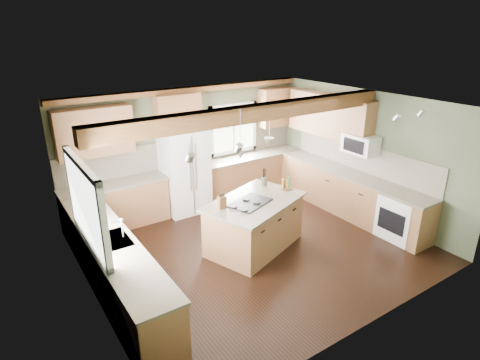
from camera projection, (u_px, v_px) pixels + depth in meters
floor at (254, 247)px, 7.32m from camera, size 5.60×5.60×0.00m
ceiling at (256, 105)px, 6.38m from camera, size 5.60×5.60×0.00m
wall_back at (188, 146)px, 8.79m from camera, size 5.60×0.00×5.60m
wall_left at (87, 223)px, 5.40m from camera, size 0.00×5.00×5.00m
wall_right at (364, 154)px, 8.30m from camera, size 0.00×5.00×5.00m
ceiling_beam at (255, 113)px, 6.45m from camera, size 5.55×0.26×0.26m
soffit_trim at (188, 90)px, 8.26m from camera, size 5.55×0.20×0.10m
backsplash_back at (189, 151)px, 8.81m from camera, size 5.58×0.03×0.58m
backsplash_right at (362, 157)px, 8.37m from camera, size 0.03×3.70×0.58m
base_cab_back_left at (116, 206)px, 7.94m from camera, size 2.02×0.60×0.88m
counter_back_left at (114, 185)px, 7.77m from camera, size 2.06×0.64×0.04m
base_cab_back_right at (251, 174)px, 9.64m from camera, size 2.62×0.60×0.88m
counter_back_right at (251, 156)px, 9.47m from camera, size 2.66×0.64×0.04m
base_cab_left at (115, 269)px, 5.90m from camera, size 0.60×3.70×0.88m
counter_left at (111, 241)px, 5.74m from camera, size 0.64×3.74×0.04m
base_cab_right at (348, 194)px, 8.50m from camera, size 0.60×3.70×0.88m
counter_right at (351, 174)px, 8.33m from camera, size 0.64×3.74×0.04m
upper_cab_back_left at (94, 132)px, 7.38m from camera, size 1.40×0.35×0.90m
upper_cab_over_fridge at (177, 111)px, 8.19m from camera, size 0.96×0.35×0.70m
upper_cab_right at (329, 116)px, 8.67m from camera, size 0.35×2.20×0.90m
upper_cab_back_corner at (276, 107)px, 9.61m from camera, size 0.90×0.35×0.90m
window_left at (85, 205)px, 5.36m from camera, size 0.04×1.60×1.05m
window_back at (233, 128)px, 9.28m from camera, size 1.10×0.04×1.00m
sink at (111, 241)px, 5.74m from camera, size 0.50×0.65×0.03m
faucet at (122, 229)px, 5.78m from camera, size 0.02×0.02×0.28m
dishwasher at (149, 319)px, 4.91m from camera, size 0.60×0.60×0.84m
oven at (401, 217)px, 7.49m from camera, size 0.60×0.72×0.84m
microwave at (360, 144)px, 8.06m from camera, size 0.40×0.70×0.38m
pendant_left at (240, 154)px, 6.35m from camera, size 0.18×0.18×0.16m
pendant_right at (269, 142)px, 6.99m from camera, size 0.18×0.18×0.16m
refrigerator at (185, 171)px, 8.48m from camera, size 0.90×0.74×1.80m
island at (254, 225)px, 7.19m from camera, size 1.93×1.54×0.88m
island_top at (255, 202)px, 7.03m from camera, size 2.08×1.68×0.04m
cooktop at (250, 203)px, 6.91m from camera, size 0.85×0.70×0.02m
knife_block at (222, 202)px, 6.68m from camera, size 0.13×0.10×0.22m
utensil_crock at (264, 182)px, 7.65m from camera, size 0.12×0.12×0.15m
bottle_tray at (286, 183)px, 7.48m from camera, size 0.26×0.26×0.22m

